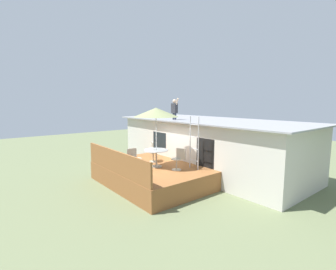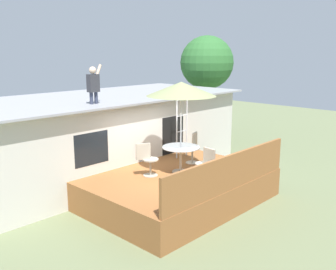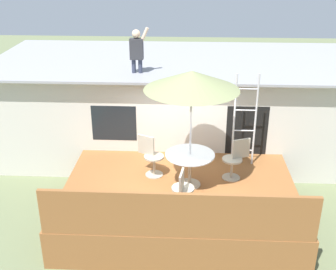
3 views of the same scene
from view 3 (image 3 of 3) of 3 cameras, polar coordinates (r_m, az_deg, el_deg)
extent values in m
plane|color=#66704C|center=(9.81, 1.52, -10.66)|extent=(40.00, 40.00, 0.00)
cube|color=beige|center=(12.42, 2.03, 3.91)|extent=(10.00, 4.00, 2.61)
cube|color=#99999E|center=(12.03, 2.13, 9.89)|extent=(10.50, 4.50, 0.06)
cube|color=black|center=(10.64, -7.15, 1.57)|extent=(1.10, 0.03, 0.90)
cube|color=black|center=(10.78, 10.24, -1.23)|extent=(1.00, 0.03, 2.00)
cube|color=brown|center=(9.59, 1.55, -8.69)|extent=(4.98, 3.68, 0.80)
cube|color=brown|center=(7.63, 1.26, -10.60)|extent=(4.88, 0.08, 0.90)
cylinder|color=#A59E8C|center=(9.39, 2.84, -6.51)|extent=(0.48, 0.48, 0.03)
cylinder|color=#A59E8C|center=(9.22, 2.89, -4.61)|extent=(0.07, 0.07, 0.71)
cylinder|color=silver|center=(9.05, 2.94, -2.61)|extent=(1.04, 1.04, 0.03)
cylinder|color=silver|center=(8.85, 3.00, 0.11)|extent=(0.04, 0.04, 2.40)
cone|color=#8C9360|center=(8.44, 3.17, 7.25)|extent=(1.90, 1.90, 0.38)
cylinder|color=silver|center=(9.91, 8.74, 1.93)|extent=(0.04, 0.04, 2.20)
cylinder|color=silver|center=(9.97, 11.48, 1.86)|extent=(0.04, 0.04, 2.20)
cylinder|color=silver|center=(10.24, 9.81, -1.99)|extent=(0.48, 0.03, 0.03)
cylinder|color=silver|center=(10.03, 10.01, 0.58)|extent=(0.48, 0.03, 0.03)
cylinder|color=silver|center=(9.85, 10.22, 3.25)|extent=(0.48, 0.03, 0.03)
cylinder|color=silver|center=(9.68, 10.44, 6.01)|extent=(0.48, 0.03, 0.03)
cylinder|color=#33384C|center=(10.68, -4.55, 9.10)|extent=(0.10, 0.10, 0.34)
cylinder|color=#33384C|center=(10.66, -3.68, 9.10)|extent=(0.10, 0.10, 0.34)
cube|color=#333338|center=(10.57, -4.18, 11.30)|extent=(0.32, 0.20, 0.50)
sphere|color=beige|center=(10.49, -4.24, 13.21)|extent=(0.20, 0.20, 0.20)
cylinder|color=beige|center=(10.48, -3.23, 12.90)|extent=(0.26, 0.08, 0.44)
cylinder|color=#A59E8C|center=(9.76, -1.83, -5.24)|extent=(0.40, 0.40, 0.02)
cylinder|color=#A59E8C|center=(9.66, -1.85, -4.10)|extent=(0.06, 0.06, 0.44)
cylinder|color=#A59E8C|center=(9.55, -1.86, -2.89)|extent=(0.44, 0.44, 0.04)
cube|color=#A59E8C|center=(9.54, -2.91, -1.33)|extent=(0.38, 0.21, 0.44)
cylinder|color=#A59E8C|center=(9.74, 8.33, -5.57)|extent=(0.40, 0.40, 0.02)
cylinder|color=#A59E8C|center=(9.64, 8.41, -4.44)|extent=(0.06, 0.06, 0.44)
cylinder|color=#A59E8C|center=(9.53, 8.49, -3.22)|extent=(0.44, 0.44, 0.04)
cube|color=#A59E8C|center=(9.51, 9.67, -1.76)|extent=(0.39, 0.18, 0.44)
cylinder|color=#A59E8C|center=(8.62, 1.95, -9.63)|extent=(0.40, 0.40, 0.02)
cylinder|color=#A59E8C|center=(8.50, 1.97, -8.40)|extent=(0.06, 0.06, 0.44)
cylinder|color=#A59E8C|center=(8.38, 1.99, -7.07)|extent=(0.44, 0.44, 0.04)
cube|color=#A59E8C|center=(8.08, 1.79, -6.34)|extent=(0.09, 0.40, 0.44)
camera|label=1|loc=(8.92, 75.51, -7.84)|focal=26.38mm
camera|label=2|loc=(7.91, -74.93, -4.85)|focal=40.98mm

